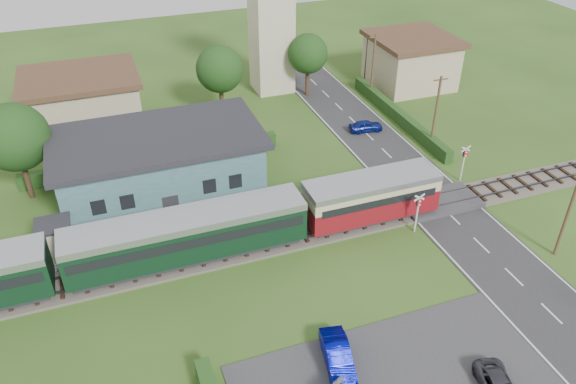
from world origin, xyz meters
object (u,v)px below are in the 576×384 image
object	(u,v)px
train	(139,246)
car_park_blue	(338,356)
equipment_hut	(56,239)
car_on_road	(366,126)
house_east	(411,60)
crossing_signal_near	(418,208)
crossing_signal_far	(464,158)
house_west	(83,102)
station_building	(160,164)
pedestrian_far	(89,237)
pedestrian_near	(278,199)

from	to	relation	value
train	car_park_blue	xyz separation A→B (m)	(9.00, -11.50, -1.45)
equipment_hut	car_on_road	world-z (taller)	equipment_hut
house_east	crossing_signal_near	xyz separation A→B (m)	(-13.60, -24.41, -0.66)
equipment_hut	crossing_signal_far	distance (m)	31.61
crossing_signal_near	car_on_road	world-z (taller)	crossing_signal_near
train	house_west	bearing A→B (deg)	95.23
station_building	car_park_blue	world-z (taller)	station_building
pedestrian_far	house_east	bearing A→B (deg)	-78.77
train	crossing_signal_near	bearing A→B (deg)	-7.11
pedestrian_near	car_park_blue	bearing A→B (deg)	85.23
train	pedestrian_near	bearing A→B (deg)	16.74
car_park_blue	pedestrian_near	xyz separation A→B (m)	(1.64, 14.70, 0.58)
house_west	house_east	bearing A→B (deg)	-1.64
station_building	pedestrian_far	world-z (taller)	station_building
equipment_hut	pedestrian_far	world-z (taller)	equipment_hut
station_building	pedestrian_near	xyz separation A→B (m)	(7.75, -5.79, -1.39)
house_east	pedestrian_near	distance (m)	29.17
car_park_blue	pedestrian_near	size ratio (longest dim) A/B	2.30
train	pedestrian_near	world-z (taller)	train
train	pedestrian_far	bearing A→B (deg)	133.98
train	car_park_blue	bearing A→B (deg)	-51.95
station_building	house_west	world-z (taller)	house_west
equipment_hut	crossing_signal_near	xyz separation A→B (m)	(24.40, -5.61, 0.39)
equipment_hut	car_park_blue	distance (m)	20.40
house_west	crossing_signal_far	world-z (taller)	house_west
train	pedestrian_near	size ratio (longest dim) A/B	25.43
crossing_signal_near	pedestrian_far	xyz separation A→B (m)	(-22.36, 5.58, -0.76)
crossing_signal_far	pedestrian_far	xyz separation A→B (m)	(-29.56, 0.78, -0.76)
train	pedestrian_near	xyz separation A→B (m)	(10.64, 3.20, -0.88)
crossing_signal_near	pedestrian_far	size ratio (longest dim) A/B	1.76
car_on_road	pedestrian_near	world-z (taller)	pedestrian_near
house_west	pedestrian_near	bearing A→B (deg)	-57.23
crossing_signal_near	crossing_signal_far	size ratio (longest dim) A/B	1.00
equipment_hut	house_west	distance (m)	20.05
station_building	car_park_blue	bearing A→B (deg)	-73.40
crossing_signal_far	pedestrian_far	size ratio (longest dim) A/B	1.76
train	crossing_signal_far	distance (m)	26.60
crossing_signal_far	car_on_road	size ratio (longest dim) A/B	1.02
car_park_blue	house_west	bearing A→B (deg)	118.72
train	crossing_signal_far	xyz separation A→B (m)	(26.49, 2.39, -0.04)
station_building	equipment_hut	bearing A→B (deg)	-144.08
pedestrian_near	house_east	bearing A→B (deg)	-138.22
train	pedestrian_near	distance (m)	11.15
station_building	car_on_road	xyz separation A→B (m)	(20.15, 4.06, -2.10)
station_building	car_on_road	world-z (taller)	station_building
station_building	pedestrian_near	size ratio (longest dim) A/B	9.42
house_east	crossing_signal_near	size ratio (longest dim) A/B	2.69
crossing_signal_near	pedestrian_near	world-z (taller)	crossing_signal_near
train	house_west	size ratio (longest dim) A/B	4.00
house_east	car_on_road	distance (m)	13.49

